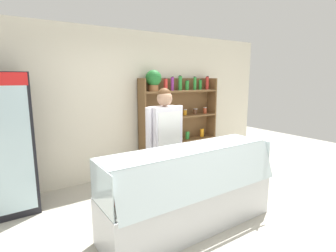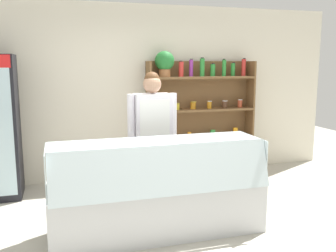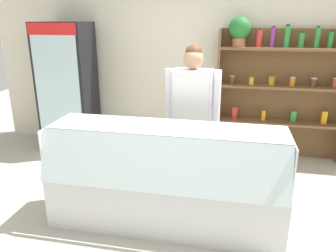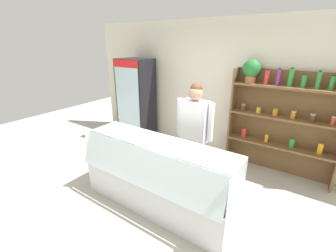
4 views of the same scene
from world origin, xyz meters
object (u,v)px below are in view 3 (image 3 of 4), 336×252
deli_display_case (165,195)px  shop_clerk (192,107)px  shelving_unit (275,81)px  drinks_fridge (68,88)px

deli_display_case → shop_clerk: bearing=79.3°
shelving_unit → deli_display_case: shelving_unit is taller
drinks_fridge → shelving_unit: shelving_unit is taller
shelving_unit → shop_clerk: (-1.00, -1.16, -0.13)m
drinks_fridge → deli_display_case: 2.59m
shelving_unit → deli_display_case: (-1.15, -1.94, -0.83)m
drinks_fridge → shop_clerk: 2.21m
deli_display_case → shop_clerk: 1.06m
drinks_fridge → shelving_unit: bearing=4.9°
deli_display_case → drinks_fridge: bearing=138.0°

